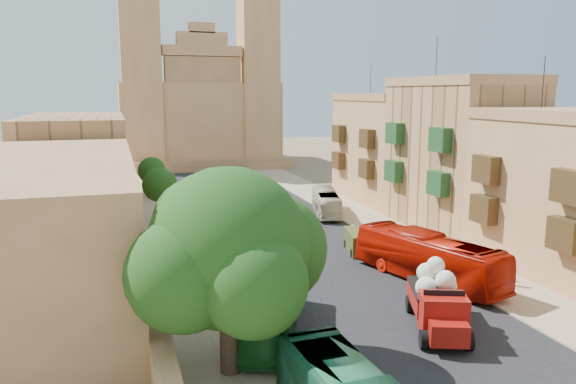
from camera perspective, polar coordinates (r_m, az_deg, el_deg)
ground at (r=26.78m, az=17.54°, el=-18.03°), size 260.00×260.00×0.00m
road_surface at (r=52.62m, az=-1.29°, el=-3.56°), size 14.00×140.00×0.01m
sidewalk_east at (r=55.89m, az=8.13°, el=-2.84°), size 5.00×140.00×0.01m
sidewalk_west at (r=50.93m, az=-11.65°, el=-4.23°), size 5.00×140.00×0.01m
kerb_east at (r=54.88m, az=5.77°, el=-2.97°), size 0.25×140.00×0.12m
kerb_west at (r=51.19m, az=-8.86°, el=-4.00°), size 0.25×140.00×0.12m
townhouse_b at (r=43.03m, az=27.19°, el=-0.07°), size 9.00×14.00×14.90m
townhouse_c at (r=53.65m, az=16.87°, el=3.76°), size 9.00×14.00×17.40m
townhouse_d at (r=65.73m, az=10.02°, el=4.47°), size 9.00×14.00×15.90m
west_wall at (r=40.87m, az=-14.51°, el=-6.61°), size 1.00×40.00×1.80m
west_building_low at (r=38.30m, az=-22.83°, el=-3.10°), size 10.00×28.00×8.40m
west_building_mid at (r=63.75m, az=-20.70°, el=2.76°), size 10.00×22.00×10.00m
church at (r=98.84m, az=-9.14°, el=8.28°), size 28.00×22.50×36.30m
ficus_tree at (r=24.62m, az=-5.88°, el=-6.22°), size 9.34×8.59×9.34m
street_tree_a at (r=32.88m, az=-9.57°, el=-7.04°), size 2.74×2.74×4.21m
street_tree_b at (r=44.41m, az=-11.66°, el=-2.53°), size 2.80×2.80×4.30m
street_tree_c at (r=56.04m, az=-12.89°, el=0.70°), size 3.42×3.42×5.25m
street_tree_d at (r=67.92m, az=-13.68°, el=2.10°), size 3.22×3.22×4.95m
red_truck at (r=31.08m, az=14.98°, el=-10.57°), size 4.43×6.71×3.71m
olive_pickup at (r=44.65m, az=7.22°, el=-5.06°), size 2.58×4.29×1.66m
bus_green_north at (r=29.76m, az=-1.42°, el=-11.75°), size 5.64×9.80×2.69m
bus_red_east at (r=38.61m, az=14.04°, el=-6.49°), size 5.96×11.78×3.20m
bus_cream_east at (r=57.81m, az=3.89°, el=-1.04°), size 4.40×9.41×2.55m
car_blue_a at (r=42.97m, az=-3.81°, el=-5.75°), size 3.16×4.43×1.40m
car_white_a at (r=46.29m, az=-2.88°, el=-4.68°), size 2.49×4.02×1.25m
car_cream at (r=51.06m, az=0.35°, el=-3.26°), size 2.36×4.63×1.25m
car_dkblue at (r=61.88m, az=-4.92°, el=-0.87°), size 3.49×5.12×1.38m
car_white_b at (r=62.19m, az=-1.11°, el=-0.83°), size 2.84×4.01×1.27m
car_blue_b at (r=80.63m, az=-9.01°, el=1.50°), size 1.56×3.50×1.11m
pedestrian_a at (r=40.42m, az=20.05°, el=-7.06°), size 0.77×0.61×1.84m
pedestrian_c at (r=39.48m, az=21.21°, el=-7.64°), size 0.79×1.09×1.72m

